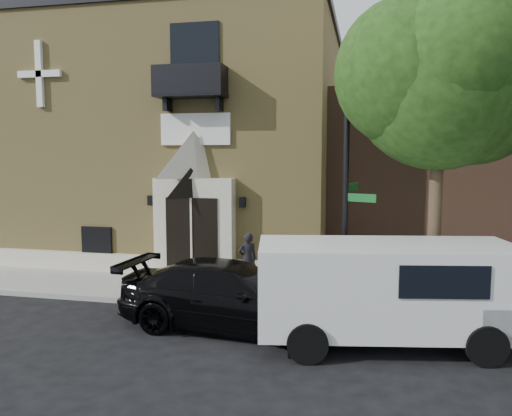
% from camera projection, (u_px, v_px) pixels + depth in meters
% --- Properties ---
extents(ground, '(120.00, 120.00, 0.00)m').
position_uv_depth(ground, '(197.00, 309.00, 13.30)').
color(ground, black).
rests_on(ground, ground).
extents(sidewalk, '(42.00, 3.00, 0.15)m').
position_uv_depth(sidewalk, '(246.00, 293.00, 14.53)').
color(sidewalk, gray).
rests_on(sidewalk, ground).
extents(church, '(12.20, 11.01, 9.30)m').
position_uv_depth(church, '(190.00, 142.00, 21.16)').
color(church, tan).
rests_on(church, ground).
extents(street_tree_left, '(4.97, 4.38, 7.77)m').
position_uv_depth(street_tree_left, '(442.00, 79.00, 11.71)').
color(street_tree_left, '#38281C').
rests_on(street_tree_left, sidewalk).
extents(black_sedan, '(5.55, 2.59, 1.57)m').
position_uv_depth(black_sedan, '(232.00, 296.00, 11.78)').
color(black_sedan, black).
rests_on(black_sedan, ground).
extents(cargo_van, '(5.73, 3.09, 2.22)m').
position_uv_depth(cargo_van, '(395.00, 289.00, 10.67)').
color(cargo_van, white).
rests_on(cargo_van, ground).
extents(street_sign, '(0.84, 1.07, 5.56)m').
position_uv_depth(street_sign, '(346.00, 200.00, 12.68)').
color(street_sign, black).
rests_on(street_sign, sidewalk).
extents(fire_hydrant, '(0.47, 0.38, 0.83)m').
position_uv_depth(fire_hydrant, '(481.00, 301.00, 12.07)').
color(fire_hydrant, '#A70319').
rests_on(fire_hydrant, sidewalk).
extents(planter, '(0.77, 0.71, 0.73)m').
position_uv_depth(planter, '(213.00, 269.00, 15.66)').
color(planter, '#566B2E').
rests_on(planter, sidewalk).
extents(pedestrian_near, '(0.70, 0.62, 1.60)m').
position_uv_depth(pedestrian_near, '(248.00, 259.00, 15.09)').
color(pedestrian_near, black).
rests_on(pedestrian_near, sidewalk).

